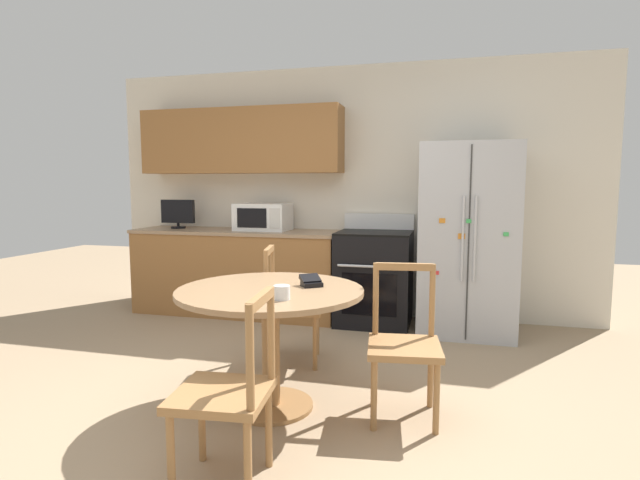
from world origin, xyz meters
name	(u,v)px	position (x,y,z in m)	size (l,w,h in m)	color
ground_plane	(251,422)	(0.00, 0.00, 0.00)	(14.00, 14.00, 0.00)	#9E8466
back_wall	(317,178)	(-0.30, 2.59, 1.45)	(5.20, 0.44, 2.60)	silver
kitchen_counter	(238,272)	(-1.10, 2.29, 0.45)	(2.23, 0.64, 0.90)	#936033
refrigerator	(467,239)	(1.25, 2.20, 0.88)	(0.86, 0.79, 1.75)	#B2B5BA
oven_range	(374,277)	(0.38, 2.26, 0.47)	(0.72, 0.68, 1.08)	black
microwave	(263,217)	(-0.81, 2.33, 1.04)	(0.55, 0.39, 0.28)	white
countertop_tv	(178,213)	(-1.80, 2.31, 1.07)	(0.39, 0.16, 0.31)	black
dining_table	(270,314)	(0.05, 0.21, 0.60)	(1.14, 1.14, 0.75)	#997551
dining_chair_near	(228,394)	(0.14, -0.59, 0.43)	(0.46, 0.46, 0.90)	#9E7042
dining_chair_far	(290,307)	(-0.09, 1.01, 0.43)	(0.50, 0.50, 0.90)	#9E7042
dining_chair_right	(404,345)	(0.85, 0.31, 0.43)	(0.47, 0.47, 0.90)	#9E7042
candle_glass	(282,293)	(0.21, -0.04, 0.79)	(0.09, 0.09, 0.08)	silver
wallet	(311,282)	(0.27, 0.35, 0.78)	(0.17, 0.17, 0.07)	black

